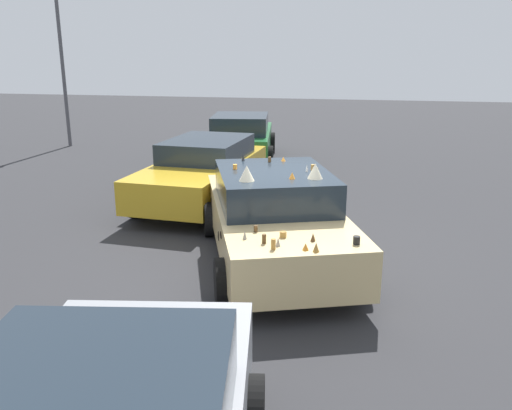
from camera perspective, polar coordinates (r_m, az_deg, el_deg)
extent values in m
plane|color=#2D2D30|center=(8.50, 1.99, -5.95)|extent=(60.00, 60.00, 0.00)
cube|color=#D8BC7F|center=(8.29, 2.03, -2.14)|extent=(4.71, 3.18, 0.67)
cube|color=#1E2833|center=(8.23, 1.93, 1.96)|extent=(2.53, 2.27, 0.50)
cylinder|color=black|center=(7.40, 11.01, -7.15)|extent=(0.65, 0.42, 0.61)
cylinder|color=black|center=(7.03, -3.53, -8.12)|extent=(0.65, 0.42, 0.61)
cylinder|color=black|center=(9.82, 5.94, -1.04)|extent=(0.65, 0.42, 0.61)
cylinder|color=black|center=(9.55, -4.89, -1.51)|extent=(0.65, 0.42, 0.61)
ellipsoid|color=black|center=(7.84, 9.60, -4.71)|extent=(0.14, 0.07, 0.14)
ellipsoid|color=black|center=(9.40, -4.82, 0.43)|extent=(0.16, 0.08, 0.12)
ellipsoid|color=black|center=(7.34, -3.79, -3.24)|extent=(0.19, 0.08, 0.10)
ellipsoid|color=black|center=(8.88, 7.35, -1.71)|extent=(0.14, 0.07, 0.12)
ellipsoid|color=black|center=(7.00, -3.42, -6.90)|extent=(0.16, 0.07, 0.15)
ellipsoid|color=black|center=(7.84, -4.04, -3.33)|extent=(0.11, 0.06, 0.15)
ellipsoid|color=black|center=(9.76, 5.87, 0.33)|extent=(0.19, 0.08, 0.15)
ellipsoid|color=black|center=(9.63, 6.06, 0.03)|extent=(0.12, 0.06, 0.10)
cylinder|color=#51381E|center=(6.52, 0.87, -3.65)|extent=(0.06, 0.06, 0.12)
cone|color=orange|center=(6.34, 5.33, -4.46)|extent=(0.11, 0.11, 0.09)
cylinder|color=black|center=(6.61, 10.72, -3.73)|extent=(0.10, 0.10, 0.10)
cone|color=#A87A38|center=(6.67, 6.14, -3.44)|extent=(0.08, 0.08, 0.08)
cylinder|color=#A87A38|center=(6.74, 2.92, -3.16)|extent=(0.09, 0.09, 0.08)
cylinder|color=#51381E|center=(6.93, -0.03, -2.56)|extent=(0.07, 0.07, 0.09)
cone|color=#A87A38|center=(6.29, 6.45, -4.52)|extent=(0.10, 0.10, 0.11)
cylinder|color=#A87A38|center=(6.33, 1.87, -4.21)|extent=(0.07, 0.07, 0.13)
cone|color=#51381E|center=(6.62, 6.11, -3.46)|extent=(0.07, 0.07, 0.11)
cone|color=gray|center=(6.66, -1.21, -3.23)|extent=(0.08, 0.08, 0.11)
cone|color=gray|center=(6.43, 2.38, -3.99)|extent=(0.08, 0.08, 0.10)
cone|color=silver|center=(8.17, 5.47, 3.99)|extent=(0.05, 0.05, 0.11)
cone|color=orange|center=(8.93, 2.95, 4.95)|extent=(0.09, 0.09, 0.07)
cylinder|color=#51381E|center=(8.08, 6.42, 3.70)|extent=(0.08, 0.08, 0.08)
cylinder|color=orange|center=(8.31, -2.26, 4.12)|extent=(0.07, 0.07, 0.07)
cylinder|color=#A87A38|center=(8.26, 6.09, 4.02)|extent=(0.06, 0.06, 0.09)
cylinder|color=#51381E|center=(8.85, 1.47, 4.91)|extent=(0.08, 0.08, 0.08)
cone|color=black|center=(8.96, -1.39, 5.15)|extent=(0.07, 0.07, 0.12)
cone|color=orange|center=(7.67, 3.89, 3.17)|extent=(0.12, 0.12, 0.10)
cone|color=beige|center=(7.71, 6.36, 3.64)|extent=(0.22, 0.22, 0.22)
cone|color=beige|center=(7.52, -1.00, 3.42)|extent=(0.22, 0.22, 0.22)
cylinder|color=black|center=(5.13, -22.47, -19.45)|extent=(0.65, 0.32, 0.62)
cube|color=#1E602D|center=(16.20, -1.56, 6.88)|extent=(4.31, 2.30, 0.62)
cube|color=#1E2833|center=(15.75, -1.69, 8.69)|extent=(2.15, 1.84, 0.51)
cylinder|color=black|center=(17.58, -4.09, 6.72)|extent=(0.69, 0.32, 0.67)
cylinder|color=black|center=(17.45, 1.66, 6.69)|extent=(0.69, 0.32, 0.67)
cylinder|color=black|center=(15.10, -5.26, 5.14)|extent=(0.69, 0.32, 0.67)
cylinder|color=black|center=(14.95, 1.41, 5.09)|extent=(0.69, 0.32, 0.67)
cube|color=gold|center=(11.57, -5.77, 3.13)|extent=(4.50, 1.99, 0.64)
cube|color=#1E2833|center=(11.77, -5.26, 6.03)|extent=(2.22, 1.70, 0.43)
cylinder|color=black|center=(10.11, -3.88, -0.32)|extent=(0.69, 0.26, 0.67)
cylinder|color=black|center=(10.79, -12.66, 0.39)|extent=(0.69, 0.26, 0.67)
cylinder|color=black|center=(12.63, 0.19, 3.06)|extent=(0.69, 0.26, 0.67)
cylinder|color=black|center=(13.18, -7.16, 3.49)|extent=(0.69, 0.26, 0.67)
cylinder|color=#4C4C51|center=(19.65, -19.93, 13.15)|extent=(0.12, 0.12, 4.98)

